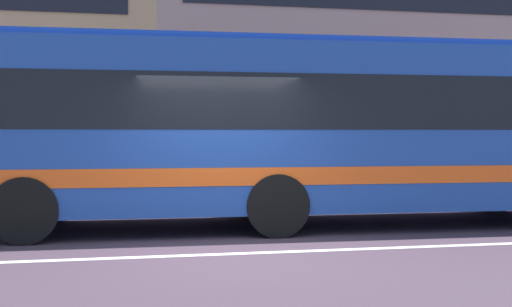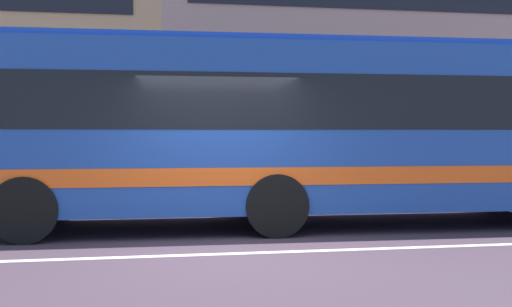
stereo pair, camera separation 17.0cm
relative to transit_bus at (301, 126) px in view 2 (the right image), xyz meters
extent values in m
plane|color=#43333F|center=(-1.62, -2.41, -1.77)|extent=(160.00, 160.00, 0.00)
cube|color=silver|center=(-1.62, -2.41, -1.77)|extent=(60.00, 0.16, 0.01)
cube|color=tan|center=(7.85, 13.14, 4.18)|extent=(20.11, 8.44, 11.90)
cube|color=#1F4698|center=(0.00, 0.00, -0.05)|extent=(10.98, 2.88, 2.74)
cube|color=black|center=(0.00, 0.00, 0.36)|extent=(10.33, 2.88, 0.88)
cube|color=#EE5919|center=(0.00, 0.00, -0.80)|extent=(10.76, 2.90, 0.28)
cube|color=#1B3E98|center=(0.00, 0.00, 1.38)|extent=(10.53, 2.45, 0.12)
cylinder|color=black|center=(4.49, 1.08, -1.27)|extent=(1.01, 0.31, 1.00)
cylinder|color=black|center=(-0.64, 1.22, -1.27)|extent=(1.01, 0.31, 1.00)
cylinder|color=black|center=(-0.70, -1.18, -1.27)|extent=(1.01, 0.31, 1.00)
cylinder|color=black|center=(-4.43, 1.31, -1.27)|extent=(1.01, 0.31, 1.00)
cylinder|color=black|center=(-4.49, -1.08, -1.27)|extent=(1.01, 0.31, 1.00)
camera|label=1|loc=(-2.89, -10.71, -0.14)|focal=43.82mm
camera|label=2|loc=(-2.72, -10.74, -0.14)|focal=43.82mm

